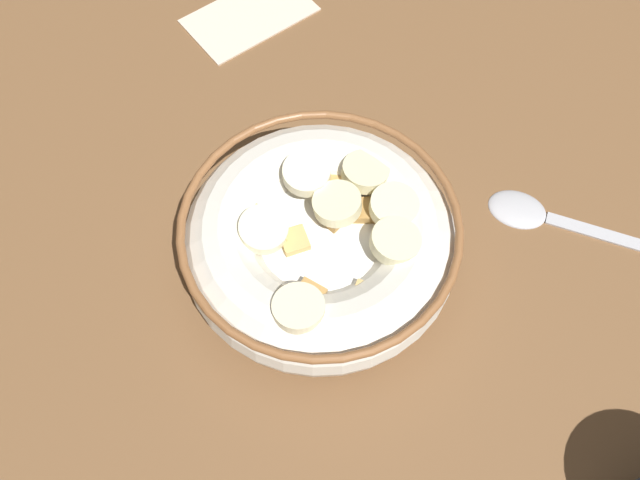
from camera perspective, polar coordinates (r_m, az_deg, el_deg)
The scene contains 4 objects.
ground_plane at distance 47.72cm, azimuth -0.00°, elevation -2.25°, with size 107.27×107.27×2.00cm, color brown.
cereal_bowl at distance 44.15cm, azimuth 0.05°, elevation 0.04°, with size 19.01×19.01×6.16cm.
spoon at distance 51.06cm, azimuth 19.20°, elevation 2.17°, with size 6.41×15.10×0.80cm.
folded_napkin at distance 62.16cm, azimuth -6.29°, elevation 19.34°, with size 11.26×6.75×0.30cm, color beige.
Camera 1 is at (-16.62, -12.33, 42.01)cm, focal length 35.92 mm.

